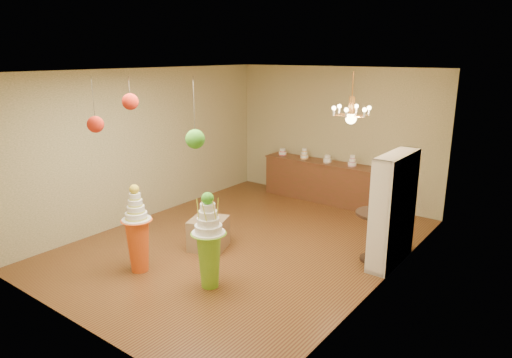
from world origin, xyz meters
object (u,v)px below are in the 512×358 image
Objects in this scene: sideboard at (326,181)px; round_table at (375,230)px; pedestal_green at (209,247)px; pedestal_orange at (138,237)px.

sideboard reaches higher than round_table.
sideboard is at bearing 132.81° from round_table.
pedestal_green is 0.47× the size of sideboard.
pedestal_orange is 3.74m from round_table.
round_table is (1.55, 2.24, -0.08)m from pedestal_green.
pedestal_green reaches higher than pedestal_orange.
pedestal_green is 2.73m from round_table.
pedestal_orange is at bearing -166.86° from pedestal_green.
sideboard is at bearing 82.11° from pedestal_orange.
pedestal_orange is at bearing -137.61° from round_table.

